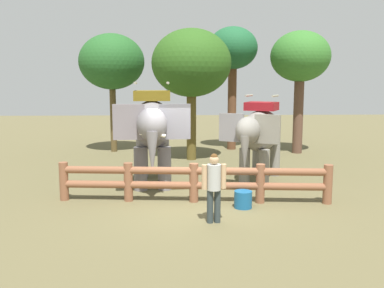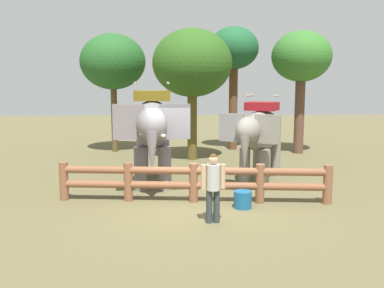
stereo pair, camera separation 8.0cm
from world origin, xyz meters
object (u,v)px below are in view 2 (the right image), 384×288
object	(u,v)px
elephant_center	(260,133)
tourist_woman_in_black	(213,183)
feed_bucket	(243,200)
tree_back_center	(113,62)
tree_deep_back	(234,52)
elephant_near_left	(152,128)
tree_far_left	(301,59)
log_fence	(194,180)
tree_far_right	(192,64)

from	to	relation	value
elephant_center	tourist_woman_in_black	distance (m)	4.56
elephant_center	feed_bucket	size ratio (longest dim) A/B	7.18
tree_back_center	feed_bucket	size ratio (longest dim) A/B	11.67
feed_bucket	tree_deep_back	bearing A→B (deg)	84.17
feed_bucket	elephant_near_left	bearing A→B (deg)	133.47
tree_far_left	tree_back_center	distance (m)	8.40
tree_back_center	feed_bucket	world-z (taller)	tree_back_center
feed_bucket	tree_far_left	bearing A→B (deg)	65.49
log_fence	tree_far_right	bearing A→B (deg)	88.31
tourist_woman_in_black	tree_far_left	size ratio (longest dim) A/B	0.30
elephant_near_left	elephant_center	world-z (taller)	elephant_near_left
elephant_center	feed_bucket	bearing A→B (deg)	-108.20
tourist_woman_in_black	tree_deep_back	size ratio (longest dim) A/B	0.28
tree_far_left	tourist_woman_in_black	bearing A→B (deg)	-116.24
elephant_center	elephant_near_left	bearing A→B (deg)	-172.77
elephant_near_left	tree_far_left	bearing A→B (deg)	42.79
log_fence	tree_back_center	world-z (taller)	tree_back_center
tree_far_left	tree_back_center	xyz separation A→B (m)	(-8.36, 0.76, -0.13)
elephant_near_left	tree_deep_back	distance (m)	8.25
log_fence	tree_deep_back	distance (m)	10.03
tree_back_center	elephant_near_left	bearing A→B (deg)	-72.03
feed_bucket	tourist_woman_in_black	bearing A→B (deg)	-127.54
elephant_center	tree_deep_back	size ratio (longest dim) A/B	0.57
log_fence	elephant_center	size ratio (longest dim) A/B	2.22
tree_deep_back	feed_bucket	world-z (taller)	tree_deep_back
elephant_near_left	tree_far_left	size ratio (longest dim) A/B	0.69
log_fence	tree_back_center	distance (m)	9.75
elephant_near_left	tree_deep_back	bearing A→B (deg)	63.96
elephant_near_left	tree_far_left	xyz separation A→B (m)	(6.24, 5.78, 2.40)
tourist_woman_in_black	tree_deep_back	distance (m)	11.42
tourist_woman_in_black	tree_back_center	distance (m)	11.31
elephant_center	feed_bucket	xyz separation A→B (m)	(-0.99, -3.00, -1.35)
tree_far_left	tree_far_right	size ratio (longest dim) A/B	1.02
tourist_woman_in_black	tree_far_right	xyz separation A→B (m)	(-0.19, 8.02, 2.98)
tree_far_left	elephant_near_left	bearing A→B (deg)	-137.21
feed_bucket	tree_back_center	bearing A→B (deg)	116.58
tree_back_center	tree_far_right	size ratio (longest dim) A/B	1.00
tree_back_center	tree_deep_back	xyz separation A→B (m)	(5.53, 0.45, 0.52)
elephant_center	tourist_woman_in_black	world-z (taller)	elephant_center
log_fence	tree_back_center	bearing A→B (deg)	111.35
elephant_center	tree_far_right	xyz separation A→B (m)	(-2.04, 3.89, 2.35)
elephant_near_left	tree_back_center	world-z (taller)	tree_back_center
tourist_woman_in_black	tree_far_right	bearing A→B (deg)	91.38
elephant_center	feed_bucket	world-z (taller)	elephant_center
tourist_woman_in_black	elephant_near_left	bearing A→B (deg)	113.15
tree_deep_back	feed_bucket	size ratio (longest dim) A/B	12.51
tourist_woman_in_black	tree_deep_back	xyz separation A→B (m)	(1.83, 10.67, 3.65)
tourist_woman_in_black	tree_far_left	distance (m)	11.05
tree_back_center	tree_far_right	distance (m)	4.14
log_fence	tree_back_center	xyz separation A→B (m)	(-3.32, 8.49, 3.46)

